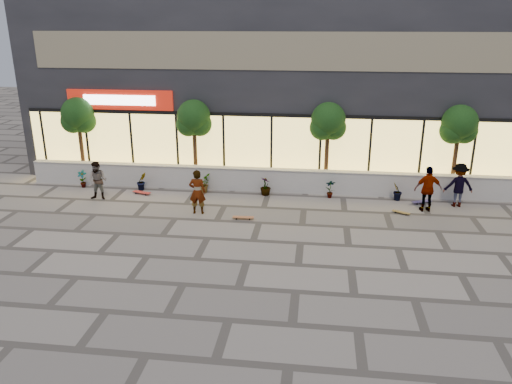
# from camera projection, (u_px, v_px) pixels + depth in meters

# --- Properties ---
(ground) EXTENTS (80.00, 80.00, 0.00)m
(ground) POSITION_uv_depth(u_px,v_px,m) (247.00, 262.00, 15.79)
(ground) COLOR gray
(ground) RESTS_ON ground
(planter_wall) EXTENTS (22.00, 0.42, 1.04)m
(planter_wall) POSITION_uv_depth(u_px,v_px,m) (269.00, 180.00, 22.18)
(planter_wall) COLOR silver
(planter_wall) RESTS_ON ground
(retail_building) EXTENTS (24.00, 9.17, 8.50)m
(retail_building) POSITION_uv_depth(u_px,v_px,m) (280.00, 81.00, 26.11)
(retail_building) COLOR #232428
(retail_building) RESTS_ON ground
(shrub_a) EXTENTS (0.43, 0.29, 0.81)m
(shrub_a) POSITION_uv_depth(u_px,v_px,m) (82.00, 179.00, 22.71)
(shrub_a) COLOR black
(shrub_a) RESTS_ON ground
(shrub_b) EXTENTS (0.57, 0.57, 0.81)m
(shrub_b) POSITION_uv_depth(u_px,v_px,m) (142.00, 181.00, 22.38)
(shrub_b) COLOR black
(shrub_b) RESTS_ON ground
(shrub_c) EXTENTS (0.68, 0.77, 0.81)m
(shrub_c) POSITION_uv_depth(u_px,v_px,m) (203.00, 184.00, 22.05)
(shrub_c) COLOR black
(shrub_c) RESTS_ON ground
(shrub_d) EXTENTS (0.64, 0.64, 0.81)m
(shrub_d) POSITION_uv_depth(u_px,v_px,m) (265.00, 186.00, 21.72)
(shrub_d) COLOR black
(shrub_d) RESTS_ON ground
(shrub_e) EXTENTS (0.46, 0.35, 0.81)m
(shrub_e) POSITION_uv_depth(u_px,v_px,m) (330.00, 189.00, 21.39)
(shrub_e) COLOR black
(shrub_e) RESTS_ON ground
(shrub_f) EXTENTS (0.55, 0.57, 0.81)m
(shrub_f) POSITION_uv_depth(u_px,v_px,m) (397.00, 191.00, 21.05)
(shrub_f) COLOR black
(shrub_f) RESTS_ON ground
(tree_west) EXTENTS (1.60, 1.50, 3.92)m
(tree_west) POSITION_uv_depth(u_px,v_px,m) (78.00, 117.00, 23.10)
(tree_west) COLOR #422917
(tree_west) RESTS_ON ground
(tree_midwest) EXTENTS (1.60, 1.50, 3.92)m
(tree_midwest) POSITION_uv_depth(u_px,v_px,m) (194.00, 120.00, 22.45)
(tree_midwest) COLOR #422917
(tree_midwest) RESTS_ON ground
(tree_mideast) EXTENTS (1.60, 1.50, 3.92)m
(tree_mideast) POSITION_uv_depth(u_px,v_px,m) (328.00, 124.00, 21.74)
(tree_mideast) COLOR #422917
(tree_mideast) RESTS_ON ground
(tree_east) EXTENTS (1.60, 1.50, 3.92)m
(tree_east) POSITION_uv_depth(u_px,v_px,m) (459.00, 127.00, 21.09)
(tree_east) COLOR #422917
(tree_east) RESTS_ON ground
(skater_center) EXTENTS (0.67, 0.46, 1.79)m
(skater_center) POSITION_uv_depth(u_px,v_px,m) (197.00, 192.00, 19.50)
(skater_center) COLOR silver
(skater_center) RESTS_ON ground
(skater_left) EXTENTS (0.81, 0.63, 1.66)m
(skater_left) POSITION_uv_depth(u_px,v_px,m) (98.00, 181.00, 21.07)
(skater_left) COLOR tan
(skater_left) RESTS_ON ground
(skater_right_near) EXTENTS (1.14, 0.59, 1.85)m
(skater_right_near) POSITION_uv_depth(u_px,v_px,m) (428.00, 189.00, 19.72)
(skater_right_near) COLOR silver
(skater_right_near) RESTS_ON ground
(skater_right_far) EXTENTS (1.21, 0.74, 1.82)m
(skater_right_far) POSITION_uv_depth(u_px,v_px,m) (459.00, 185.00, 20.26)
(skater_right_far) COLOR maroon
(skater_right_far) RESTS_ON ground
(skateboard_center) EXTENTS (0.83, 0.24, 0.10)m
(skateboard_center) POSITION_uv_depth(u_px,v_px,m) (243.00, 217.00, 19.16)
(skateboard_center) COLOR brown
(skateboard_center) RESTS_ON ground
(skateboard_left) EXTENTS (0.88, 0.47, 0.10)m
(skateboard_left) POSITION_uv_depth(u_px,v_px,m) (142.00, 192.00, 21.92)
(skateboard_left) COLOR red
(skateboard_left) RESTS_ON ground
(skateboard_right_near) EXTENTS (0.71, 0.50, 0.09)m
(skateboard_right_near) POSITION_uv_depth(u_px,v_px,m) (401.00, 212.00, 19.70)
(skateboard_right_near) COLOR brown
(skateboard_right_near) RESTS_ON ground
(skateboard_right_far) EXTENTS (0.89, 0.56, 0.10)m
(skateboard_right_far) POSITION_uv_depth(u_px,v_px,m) (422.00, 202.00, 20.81)
(skateboard_right_far) COLOR #54437C
(skateboard_right_far) RESTS_ON ground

